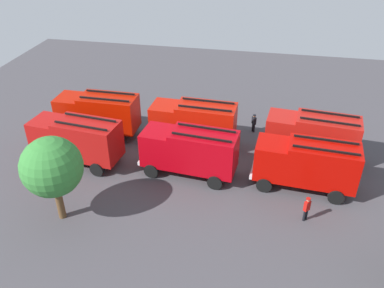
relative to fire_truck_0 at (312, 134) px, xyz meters
name	(u,v)px	position (x,y,z in m)	size (l,w,h in m)	color
ground_plane	(192,159)	(9.21, 2.05, -2.15)	(54.57, 54.57, 0.00)	#423F44
fire_truck_0	(312,134)	(0.00, 0.00, 0.00)	(7.43, 3.40, 3.88)	#AF1611
fire_truck_1	(194,121)	(9.52, -0.30, 0.00)	(7.30, 3.01, 3.88)	#BA1507
fire_truck_2	(98,112)	(17.96, -0.31, 0.00)	(7.22, 2.80, 3.88)	#AF1202
fire_truck_3	(306,163)	(0.63, 4.15, 0.00)	(7.37, 3.22, 3.88)	#B60702
fire_truck_4	(190,150)	(8.97, 4.09, 0.00)	(7.41, 3.33, 3.88)	#AE040D
fire_truck_5	(76,138)	(17.88, 4.18, 0.00)	(7.43, 3.42, 3.88)	#A8100E
firefighter_0	(254,122)	(4.66, -3.33, -1.20)	(0.43, 0.48, 1.70)	black
firefighter_1	(307,208)	(0.59, 7.65, -1.14)	(0.46, 0.47, 1.80)	black
tree_1	(52,167)	(16.26, 10.43, 1.83)	(3.82, 3.82, 5.91)	brown
traffic_cone_0	(274,137)	(2.81, -2.25, -1.86)	(0.41, 0.41, 0.58)	#F2600C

